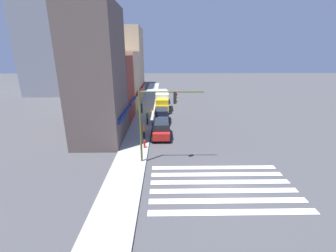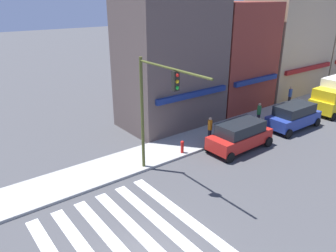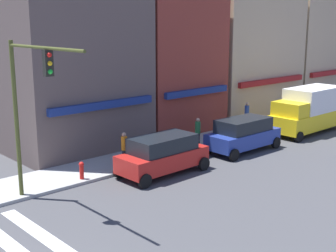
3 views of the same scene
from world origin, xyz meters
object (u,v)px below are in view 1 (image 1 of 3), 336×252
object	(u,v)px
van_silver	(162,96)
fire_hydrant	(144,144)
box_truck_yellow	(162,101)
suv_blue	(162,115)
pedestrian_green_top	(147,118)
suv_red	(161,129)
pedestrian_orange_vest	(144,131)
pedestrian_blue_shirt	(142,107)
traffic_signal	(155,114)

from	to	relation	value
van_silver	fire_hydrant	distance (m)	23.87
box_truck_yellow	van_silver	xyz separation A→B (m)	(6.93, -0.00, -0.30)
suv_blue	pedestrian_green_top	distance (m)	2.64
suv_red	pedestrian_orange_vest	world-z (taller)	suv_red
box_truck_yellow	van_silver	size ratio (longest dim) A/B	1.24
pedestrian_orange_vest	pedestrian_blue_shirt	size ratio (longest dim) A/B	1.00
fire_hydrant	pedestrian_orange_vest	bearing A→B (deg)	5.83
suv_blue	box_truck_yellow	bearing A→B (deg)	0.86
pedestrian_orange_vest	pedestrian_blue_shirt	distance (m)	11.76
pedestrian_blue_shirt	van_silver	bearing A→B (deg)	172.83
van_silver	pedestrian_blue_shirt	bearing A→B (deg)	160.26
traffic_signal	suv_red	xyz separation A→B (m)	(6.62, -0.45, -3.57)
fire_hydrant	van_silver	bearing A→B (deg)	-4.08
van_silver	pedestrian_green_top	size ratio (longest dim) A/B	2.83
traffic_signal	suv_blue	size ratio (longest dim) A/B	1.42
traffic_signal	pedestrian_blue_shirt	xyz separation A→B (m)	(17.44, 2.88, -3.53)
traffic_signal	pedestrian_orange_vest	world-z (taller)	traffic_signal
pedestrian_green_top	pedestrian_orange_vest	xyz separation A→B (m)	(-5.37, 0.02, 0.00)
pedestrian_green_top	traffic_signal	bearing A→B (deg)	30.18
suv_red	box_truck_yellow	distance (m)	13.28
suv_red	pedestrian_green_top	xyz separation A→B (m)	(4.50, 1.96, 0.04)
pedestrian_green_top	box_truck_yellow	bearing A→B (deg)	-170.22
pedestrian_orange_vest	van_silver	bearing A→B (deg)	117.00
pedestrian_orange_vest	fire_hydrant	world-z (taller)	pedestrian_orange_vest
suv_red	fire_hydrant	bearing A→B (deg)	153.88
suv_red	pedestrian_orange_vest	size ratio (longest dim) A/B	2.67
suv_red	suv_blue	world-z (taller)	same
box_truck_yellow	fire_hydrant	distance (m)	16.99
box_truck_yellow	pedestrian_blue_shirt	xyz separation A→B (m)	(-2.45, 3.33, -0.51)
traffic_signal	box_truck_yellow	size ratio (longest dim) A/B	1.08
suv_red	pedestrian_orange_vest	xyz separation A→B (m)	(-0.87, 1.98, 0.04)
pedestrian_green_top	pedestrian_orange_vest	bearing A→B (deg)	22.24
pedestrian_green_top	fire_hydrant	bearing A→B (deg)	24.28
pedestrian_blue_shirt	fire_hydrant	size ratio (longest dim) A/B	2.10
fire_hydrant	suv_red	bearing A→B (deg)	-25.24
pedestrian_green_top	pedestrian_blue_shirt	xyz separation A→B (m)	(6.31, 1.36, 0.00)
van_silver	pedestrian_green_top	xyz separation A→B (m)	(-15.69, 1.96, -0.21)
pedestrian_green_top	suv_red	bearing A→B (deg)	45.98
pedestrian_blue_shirt	fire_hydrant	distance (m)	14.52
traffic_signal	pedestrian_blue_shirt	bearing A→B (deg)	9.39
box_truck_yellow	van_silver	bearing A→B (deg)	-0.37
suv_blue	van_silver	xyz separation A→B (m)	(13.93, -0.00, 0.25)
traffic_signal	van_silver	world-z (taller)	traffic_signal
van_silver	pedestrian_blue_shirt	world-z (taller)	van_silver
pedestrian_green_top	van_silver	bearing A→B (deg)	-164.72
box_truck_yellow	pedestrian_blue_shirt	bearing A→B (deg)	125.98
box_truck_yellow	suv_red	bearing A→B (deg)	179.63
van_silver	pedestrian_orange_vest	xyz separation A→B (m)	(-21.07, 1.98, -0.21)
pedestrian_green_top	pedestrian_orange_vest	size ratio (longest dim) A/B	1.00
suv_blue	pedestrian_blue_shirt	bearing A→B (deg)	37.06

